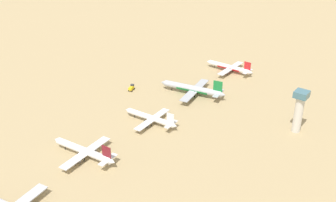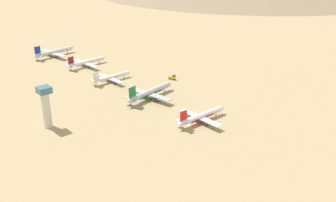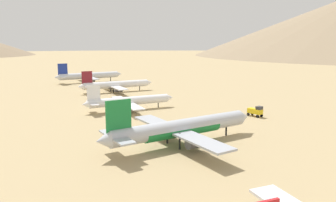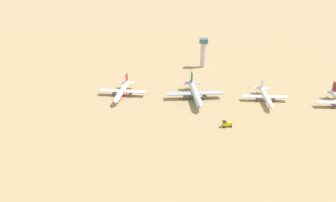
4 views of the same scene
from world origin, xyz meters
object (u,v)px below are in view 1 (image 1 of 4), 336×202
at_px(parked_jet_0, 229,67).
at_px(service_truck, 131,88).
at_px(parked_jet_1, 193,89).
at_px(control_tower, 299,109).
at_px(parked_jet_3, 84,151).
at_px(parked_jet_2, 151,118).

bearing_deg(parked_jet_0, service_truck, 61.34).
height_order(parked_jet_1, control_tower, control_tower).
bearing_deg(parked_jet_1, service_truck, 27.00).
bearing_deg(parked_jet_3, parked_jet_0, -91.45).
distance_m(parked_jet_1, control_tower, 72.81).
height_order(parked_jet_0, parked_jet_1, parked_jet_1).
bearing_deg(parked_jet_2, service_truck, -34.67).
height_order(parked_jet_2, parked_jet_3, parked_jet_3).
height_order(parked_jet_2, service_truck, parked_jet_2).
height_order(parked_jet_3, control_tower, control_tower).
bearing_deg(control_tower, parked_jet_2, 30.78).
distance_m(parked_jet_3, service_truck, 81.13).
height_order(parked_jet_0, parked_jet_3, parked_jet_3).
distance_m(parked_jet_2, parked_jet_3, 47.03).
height_order(parked_jet_0, service_truck, parked_jet_0).
xyz_separation_m(parked_jet_3, control_tower, (-75.67, -88.73, 10.13)).
bearing_deg(control_tower, parked_jet_3, 49.54).
bearing_deg(parked_jet_3, parked_jet_2, -96.34).
bearing_deg(service_truck, control_tower, -172.20).
xyz_separation_m(parked_jet_0, service_truck, (37.41, 68.43, -1.69)).
relative_size(parked_jet_0, parked_jet_3, 0.97).
bearing_deg(service_truck, parked_jet_3, 114.64).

